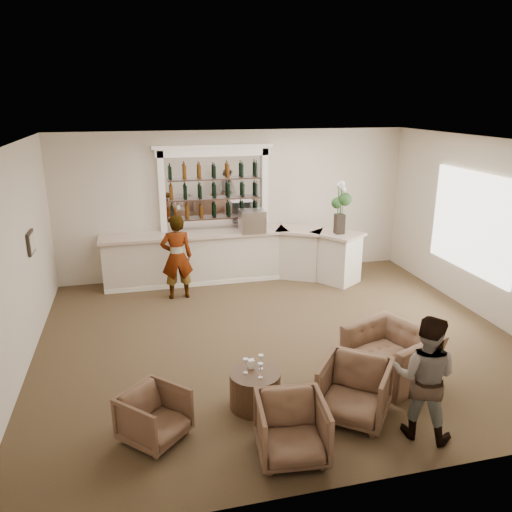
{
  "coord_description": "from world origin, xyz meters",
  "views": [
    {
      "loc": [
        -2.21,
        -7.48,
        3.95
      ],
      "look_at": [
        -0.17,
        0.9,
        1.22
      ],
      "focal_mm": 35.0,
      "sensor_mm": 36.0,
      "label": 1
    }
  ],
  "objects_px": {
    "armchair_left": "(154,416)",
    "bar_counter": "(234,256)",
    "armchair_right": "(354,391)",
    "flower_vase": "(340,204)",
    "armchair_far": "(391,354)",
    "espresso_machine": "(252,221)",
    "guest": "(424,377)",
    "armchair_center": "(292,429)",
    "sommelier": "(177,257)",
    "cocktail_table": "(255,390)"
  },
  "relations": [
    {
      "from": "armchair_left",
      "to": "bar_counter",
      "type": "bearing_deg",
      "value": 24.44
    },
    {
      "from": "armchair_right",
      "to": "flower_vase",
      "type": "relative_size",
      "value": 0.75
    },
    {
      "from": "armchair_far",
      "to": "espresso_machine",
      "type": "bearing_deg",
      "value": 170.56
    },
    {
      "from": "armchair_left",
      "to": "flower_vase",
      "type": "height_order",
      "value": "flower_vase"
    },
    {
      "from": "guest",
      "to": "flower_vase",
      "type": "xyz_separation_m",
      "value": [
        1.07,
        5.19,
        1.0
      ]
    },
    {
      "from": "armchair_center",
      "to": "espresso_machine",
      "type": "height_order",
      "value": "espresso_machine"
    },
    {
      "from": "bar_counter",
      "to": "armchair_center",
      "type": "relative_size",
      "value": 7.2
    },
    {
      "from": "armchair_left",
      "to": "espresso_machine",
      "type": "bearing_deg",
      "value": 20.37
    },
    {
      "from": "flower_vase",
      "to": "sommelier",
      "type": "bearing_deg",
      "value": -179.39
    },
    {
      "from": "armchair_left",
      "to": "armchair_far",
      "type": "xyz_separation_m",
      "value": [
        3.44,
        0.61,
        0.06
      ]
    },
    {
      "from": "cocktail_table",
      "to": "armchair_center",
      "type": "height_order",
      "value": "armchair_center"
    },
    {
      "from": "cocktail_table",
      "to": "armchair_left",
      "type": "relative_size",
      "value": 0.96
    },
    {
      "from": "armchair_center",
      "to": "flower_vase",
      "type": "bearing_deg",
      "value": 68.59
    },
    {
      "from": "bar_counter",
      "to": "armchair_right",
      "type": "distance_m",
      "value": 5.4
    },
    {
      "from": "armchair_center",
      "to": "flower_vase",
      "type": "distance_m",
      "value": 6.04
    },
    {
      "from": "espresso_machine",
      "to": "cocktail_table",
      "type": "bearing_deg",
      "value": -102.03
    },
    {
      "from": "bar_counter",
      "to": "flower_vase",
      "type": "height_order",
      "value": "flower_vase"
    },
    {
      "from": "guest",
      "to": "armchair_right",
      "type": "relative_size",
      "value": 1.84
    },
    {
      "from": "armchair_right",
      "to": "armchair_far",
      "type": "distance_m",
      "value": 1.21
    },
    {
      "from": "armchair_center",
      "to": "guest",
      "type": "bearing_deg",
      "value": 6.66
    },
    {
      "from": "sommelier",
      "to": "armchair_left",
      "type": "height_order",
      "value": "sommelier"
    },
    {
      "from": "cocktail_table",
      "to": "sommelier",
      "type": "distance_m",
      "value": 4.21
    },
    {
      "from": "armchair_right",
      "to": "espresso_machine",
      "type": "height_order",
      "value": "espresso_machine"
    },
    {
      "from": "bar_counter",
      "to": "cocktail_table",
      "type": "xyz_separation_m",
      "value": [
        -0.69,
        -4.84,
        -0.32
      ]
    },
    {
      "from": "sommelier",
      "to": "armchair_far",
      "type": "xyz_separation_m",
      "value": [
        2.75,
        -3.88,
        -0.5
      ]
    },
    {
      "from": "armchair_center",
      "to": "armchair_left",
      "type": "bearing_deg",
      "value": 161.89
    },
    {
      "from": "armchair_center",
      "to": "espresso_machine",
      "type": "bearing_deg",
      "value": 87.22
    },
    {
      "from": "espresso_machine",
      "to": "armchair_right",
      "type": "bearing_deg",
      "value": -88.2
    },
    {
      "from": "armchair_left",
      "to": "espresso_machine",
      "type": "relative_size",
      "value": 1.28
    },
    {
      "from": "sommelier",
      "to": "guest",
      "type": "bearing_deg",
      "value": 113.98
    },
    {
      "from": "armchair_center",
      "to": "espresso_machine",
      "type": "relative_size",
      "value": 1.45
    },
    {
      "from": "armchair_far",
      "to": "espresso_machine",
      "type": "relative_size",
      "value": 2.12
    },
    {
      "from": "sommelier",
      "to": "flower_vase",
      "type": "bearing_deg",
      "value": 179.07
    },
    {
      "from": "bar_counter",
      "to": "armchair_center",
      "type": "xyz_separation_m",
      "value": [
        -0.52,
        -5.9,
        -0.21
      ]
    },
    {
      "from": "espresso_machine",
      "to": "flower_vase",
      "type": "height_order",
      "value": "flower_vase"
    },
    {
      "from": "armchair_left",
      "to": "flower_vase",
      "type": "bearing_deg",
      "value": 2.58
    },
    {
      "from": "guest",
      "to": "espresso_machine",
      "type": "bearing_deg",
      "value": -44.77
    },
    {
      "from": "sommelier",
      "to": "espresso_machine",
      "type": "height_order",
      "value": "sommelier"
    },
    {
      "from": "bar_counter",
      "to": "armchair_far",
      "type": "bearing_deg",
      "value": -72.85
    },
    {
      "from": "sommelier",
      "to": "armchair_center",
      "type": "distance_m",
      "value": 5.25
    },
    {
      "from": "armchair_left",
      "to": "guest",
      "type": "bearing_deg",
      "value": -56.29
    },
    {
      "from": "armchair_center",
      "to": "flower_vase",
      "type": "relative_size",
      "value": 0.7
    },
    {
      "from": "bar_counter",
      "to": "espresso_machine",
      "type": "relative_size",
      "value": 10.45
    },
    {
      "from": "armchair_far",
      "to": "armchair_center",
      "type": "bearing_deg",
      "value": -78.57
    },
    {
      "from": "guest",
      "to": "armchair_right",
      "type": "height_order",
      "value": "guest"
    },
    {
      "from": "guest",
      "to": "bar_counter",
      "type": "bearing_deg",
      "value": -41.04
    },
    {
      "from": "armchair_center",
      "to": "armchair_right",
      "type": "bearing_deg",
      "value": 33.36
    },
    {
      "from": "armchair_left",
      "to": "flower_vase",
      "type": "xyz_separation_m",
      "value": [
        4.22,
        4.52,
        1.46
      ]
    },
    {
      "from": "armchair_left",
      "to": "armchair_right",
      "type": "xyz_separation_m",
      "value": [
        2.51,
        -0.16,
        0.07
      ]
    },
    {
      "from": "armchair_right",
      "to": "cocktail_table",
      "type": "bearing_deg",
      "value": -166.21
    }
  ]
}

